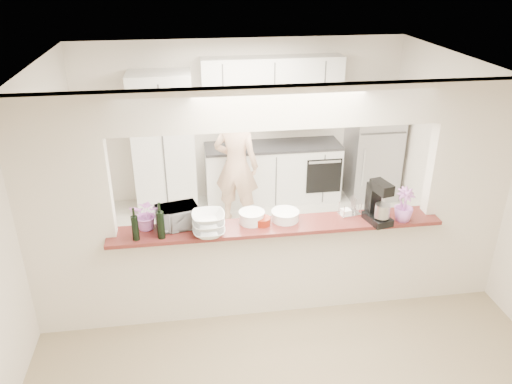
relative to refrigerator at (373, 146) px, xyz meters
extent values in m
plane|color=gray|center=(-2.05, -2.65, -0.85)|extent=(6.00, 6.00, 0.00)
cube|color=beige|center=(-2.05, -1.10, -0.84)|extent=(5.00, 2.90, 0.01)
cube|color=beige|center=(-4.10, -2.65, 0.40)|extent=(0.90, 0.15, 2.50)
cube|color=beige|center=(0.00, -2.65, 0.40)|extent=(0.90, 0.15, 2.50)
cube|color=beige|center=(-2.05, -2.65, 1.45)|extent=(3.20, 0.15, 0.40)
cube|color=beige|center=(-2.05, -2.65, -0.32)|extent=(3.20, 0.15, 1.05)
cube|color=maroon|center=(-2.05, -2.70, 0.22)|extent=(3.40, 0.38, 0.04)
cube|color=silver|center=(-3.25, 0.05, 0.20)|extent=(0.90, 0.60, 2.10)
cube|color=silver|center=(-1.60, 0.05, -0.40)|extent=(2.10, 0.60, 0.90)
cube|color=#303033|center=(-1.60, 0.05, 0.07)|extent=(2.10, 0.62, 0.04)
cube|color=silver|center=(-1.60, 0.18, 1.02)|extent=(2.10, 0.35, 0.75)
cube|color=black|center=(-1.35, 0.07, 0.59)|extent=(0.75, 0.45, 0.12)
cube|color=black|center=(-0.85, -0.25, -0.35)|extent=(0.55, 0.02, 0.55)
cube|color=#A5A5A9|center=(0.00, 0.00, 0.00)|extent=(0.75, 0.70, 1.70)
imported|color=#E97BD2|center=(-3.35, -2.60, 0.41)|extent=(0.36, 0.33, 0.33)
cylinder|color=black|center=(-3.45, -2.80, 0.37)|extent=(0.07, 0.07, 0.25)
cylinder|color=black|center=(-3.45, -2.80, 0.53)|extent=(0.02, 0.02, 0.09)
cylinder|color=black|center=(-3.21, -2.80, 0.38)|extent=(0.08, 0.08, 0.28)
cylinder|color=black|center=(-3.21, -2.80, 0.57)|extent=(0.03, 0.03, 0.10)
imported|color=#A2A3A7|center=(-3.05, -2.60, 0.35)|extent=(0.46, 0.36, 0.22)
imported|color=white|center=(-2.75, -2.82, 0.36)|extent=(0.32, 0.32, 0.24)
cylinder|color=white|center=(-2.30, -2.62, 0.30)|extent=(0.26, 0.26, 0.11)
cylinder|color=white|center=(-2.30, -2.62, 0.36)|extent=(0.27, 0.27, 0.01)
cylinder|color=white|center=(-1.95, -2.62, 0.29)|extent=(0.28, 0.28, 0.09)
cylinder|color=white|center=(-1.95, -2.62, 0.34)|extent=(0.29, 0.29, 0.01)
cylinder|color=maroon|center=(-2.20, -2.68, 0.28)|extent=(0.17, 0.17, 0.08)
cylinder|color=#C3B489|center=(-2.00, -2.57, 0.27)|extent=(0.14, 0.14, 0.06)
cube|color=silver|center=(-1.25, -2.60, 0.25)|extent=(0.24, 0.17, 0.01)
cube|color=white|center=(-1.25, -2.60, 0.28)|extent=(0.11, 0.11, 0.05)
cube|color=black|center=(-1.02, -2.80, 0.28)|extent=(0.26, 0.34, 0.08)
cube|color=black|center=(-1.04, -2.70, 0.48)|extent=(0.15, 0.13, 0.32)
cube|color=black|center=(-1.02, -2.81, 0.64)|extent=(0.18, 0.28, 0.11)
cylinder|color=#B7B7BC|center=(-1.01, -2.86, 0.40)|extent=(0.15, 0.15, 0.14)
imported|color=#A967C0|center=(-0.75, -2.80, 0.42)|extent=(0.22, 0.22, 0.36)
imported|color=#DCAE8F|center=(-2.24, -0.59, 0.03)|extent=(0.75, 0.63, 1.76)
camera|label=1|loc=(-2.91, -7.08, 2.72)|focal=35.00mm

